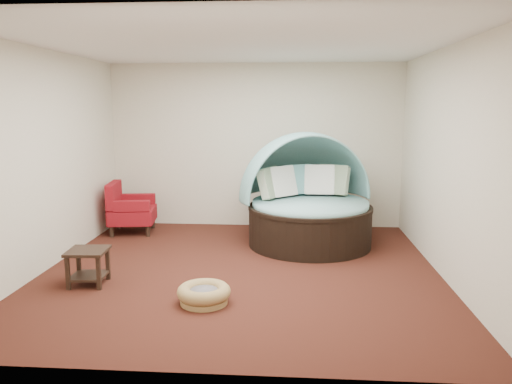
# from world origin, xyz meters

# --- Properties ---
(floor) EXTENTS (5.00, 5.00, 0.00)m
(floor) POSITION_xyz_m (0.00, 0.00, 0.00)
(floor) COLOR #411912
(floor) RESTS_ON ground
(wall_back) EXTENTS (5.00, 0.00, 5.00)m
(wall_back) POSITION_xyz_m (0.00, 2.50, 1.40)
(wall_back) COLOR beige
(wall_back) RESTS_ON floor
(wall_front) EXTENTS (5.00, 0.00, 5.00)m
(wall_front) POSITION_xyz_m (0.00, -2.50, 1.40)
(wall_front) COLOR beige
(wall_front) RESTS_ON floor
(wall_left) EXTENTS (0.00, 5.00, 5.00)m
(wall_left) POSITION_xyz_m (-2.50, 0.00, 1.40)
(wall_left) COLOR beige
(wall_left) RESTS_ON floor
(wall_right) EXTENTS (0.00, 5.00, 5.00)m
(wall_right) POSITION_xyz_m (2.50, 0.00, 1.40)
(wall_right) COLOR beige
(wall_right) RESTS_ON floor
(ceiling) EXTENTS (5.00, 5.00, 0.00)m
(ceiling) POSITION_xyz_m (0.00, 0.00, 2.80)
(ceiling) COLOR white
(ceiling) RESTS_ON wall_back
(canopy_daybed) EXTENTS (2.43, 2.39, 1.70)m
(canopy_daybed) POSITION_xyz_m (0.87, 1.39, 0.79)
(canopy_daybed) COLOR black
(canopy_daybed) RESTS_ON floor
(pet_basket) EXTENTS (0.68, 0.68, 0.20)m
(pet_basket) POSITION_xyz_m (-0.29, -1.08, 0.10)
(pet_basket) COLOR olive
(pet_basket) RESTS_ON floor
(red_armchair) EXTENTS (0.82, 0.82, 0.85)m
(red_armchair) POSITION_xyz_m (-2.05, 1.82, 0.39)
(red_armchair) COLOR black
(red_armchair) RESTS_ON floor
(side_table) EXTENTS (0.47, 0.47, 0.43)m
(side_table) POSITION_xyz_m (-1.74, -0.62, 0.27)
(side_table) COLOR black
(side_table) RESTS_ON floor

